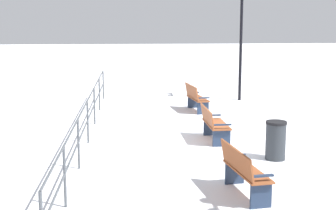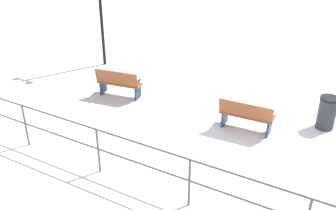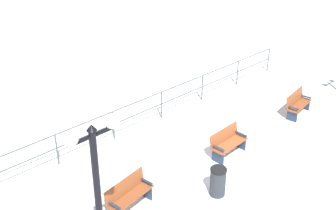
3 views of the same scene
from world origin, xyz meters
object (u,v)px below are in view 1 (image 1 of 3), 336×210
lamppost_middle (241,23)px  trash_bin (276,140)px  bench_nearest (243,170)px  bench_second (214,124)px  bench_third (196,98)px

lamppost_middle → trash_bin: lamppost_middle is taller
trash_bin → bench_nearest: bearing=-118.4°
bench_second → trash_bin: size_ratio=1.59×
bench_third → trash_bin: bench_third is taller
bench_third → trash_bin: bearing=-88.2°
bench_second → trash_bin: trash_bin is taller
bench_nearest → lamppost_middle: 10.83m
lamppost_middle → trash_bin: size_ratio=4.81×
bench_nearest → bench_third: (0.07, 8.26, -0.03)m
bench_second → lamppost_middle: 6.98m
bench_second → bench_third: bearing=86.7°
bench_third → trash_bin: (1.18, -5.94, -0.01)m
trash_bin → bench_third: bearing=101.3°
bench_second → bench_third: (0.01, 4.12, 0.01)m
bench_second → bench_third: 4.12m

